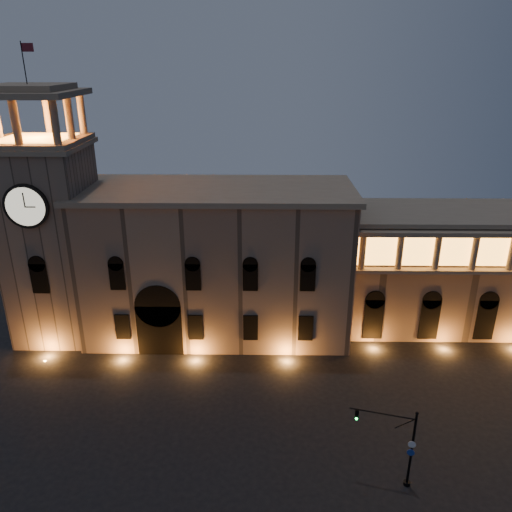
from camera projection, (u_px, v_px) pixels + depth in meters
name	position (u px, v px, depth m)	size (l,w,h in m)	color
ground	(222.00, 463.00, 40.84)	(160.00, 160.00, 0.00)	black
government_building	(217.00, 262.00, 57.97)	(30.80, 12.80, 17.60)	#816854
clock_tower	(51.00, 233.00, 55.95)	(9.80, 9.80, 32.40)	#816854
colonnade_wing	(501.00, 268.00, 59.88)	(40.60, 11.50, 14.50)	#7C634F
traffic_light	(400.00, 445.00, 37.62)	(4.95, 1.56, 6.99)	black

